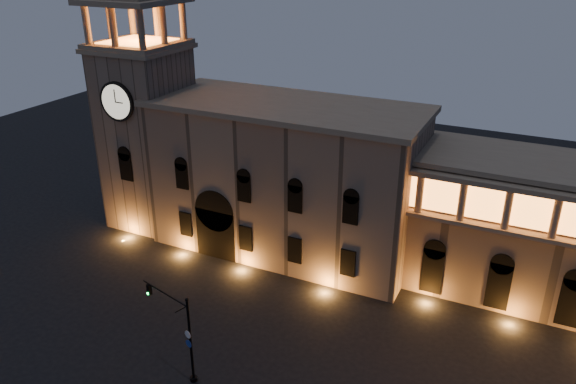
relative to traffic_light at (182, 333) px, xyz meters
The scene contains 4 objects.
ground 4.62m from the traffic_light, 90.62° to the left, with size 160.00×160.00×0.00m, color black.
government_building 24.04m from the traffic_light, 95.08° to the left, with size 30.80×12.80×17.60m.
clock_tower 31.58m from the traffic_light, 132.27° to the left, with size 9.80×9.80×32.40m.
traffic_light is the anchor object (origin of this frame).
Camera 1 is at (23.86, -31.26, 33.49)m, focal length 35.00 mm.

